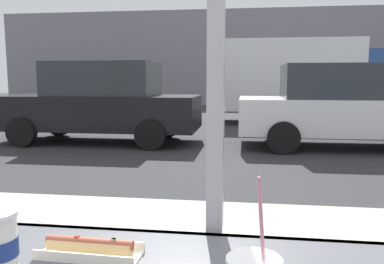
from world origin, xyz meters
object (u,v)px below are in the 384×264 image
parked_car_white (346,106)px  box_truck (309,78)px  hotdog_tray_near (90,248)px  parked_car_black (100,103)px

parked_car_white → box_truck: (-0.06, 4.73, 0.61)m
parked_car_white → box_truck: bearing=90.7°
hotdog_tray_near → parked_car_white: bearing=71.8°
hotdog_tray_near → box_truck: size_ratio=0.04×
parked_car_black → box_truck: (5.35, 4.73, 0.58)m
parked_car_black → hotdog_tray_near: bearing=-69.3°
hotdog_tray_near → parked_car_white: (2.51, 7.66, -0.11)m
parked_car_white → parked_car_black: bearing=-180.0°
box_truck → parked_car_white: bearing=-89.3°
parked_car_white → box_truck: 4.77m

